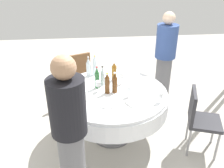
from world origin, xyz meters
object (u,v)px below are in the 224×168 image
(bottle_clear_near, at_px, (103,76))
(wine_glass_rear, at_px, (82,83))
(bottle_clear_mid, at_px, (95,66))
(bottle_amber_outer, at_px, (114,72))
(wine_glass_inner, at_px, (129,89))
(dining_table, at_px, (112,101))
(plate_far, at_px, (113,73))
(chair_right, at_px, (199,116))
(bottle_brown_rear, at_px, (107,84))
(bottle_green_right, at_px, (97,78))
(wine_glass_outer, at_px, (160,96))
(plate_east, at_px, (108,103))
(chair_outer, at_px, (78,71))
(plate_south, at_px, (84,97))
(person_near, at_px, (165,58))
(bottle_clear_left, at_px, (89,67))
(wine_glass_right, at_px, (122,76))
(wine_glass_west, at_px, (98,84))
(bottle_brown_inner, at_px, (115,83))
(person_mid, at_px, (70,132))
(plate_west, at_px, (137,88))

(bottle_clear_near, distance_m, wine_glass_rear, 0.30)
(bottle_clear_near, xyz_separation_m, bottle_clear_mid, (0.36, 0.09, 0.01))
(bottle_clear_near, height_order, bottle_amber_outer, bottle_amber_outer)
(wine_glass_rear, bearing_deg, wine_glass_inner, -113.60)
(dining_table, relative_size, plate_far, 6.19)
(dining_table, xyz_separation_m, chair_right, (-0.37, -1.08, -0.08))
(bottle_brown_rear, height_order, bottle_green_right, bottle_green_right)
(wine_glass_outer, xyz_separation_m, plate_east, (0.03, 0.63, -0.09))
(bottle_clear_near, height_order, chair_outer, bottle_clear_near)
(plate_south, bearing_deg, wine_glass_rear, 6.25)
(bottle_clear_near, relative_size, plate_south, 1.34)
(bottle_clear_mid, xyz_separation_m, person_near, (0.32, -1.17, -0.05))
(bottle_clear_left, height_order, bottle_brown_rear, bottle_clear_left)
(bottle_clear_mid, xyz_separation_m, plate_far, (-0.00, -0.27, -0.13))
(wine_glass_right, bearing_deg, wine_glass_west, 119.64)
(bottle_clear_left, relative_size, wine_glass_rear, 2.21)
(wine_glass_inner, xyz_separation_m, plate_far, (0.72, 0.14, -0.10))
(bottle_brown_rear, relative_size, wine_glass_rear, 2.12)
(bottle_brown_inner, height_order, wine_glass_west, bottle_brown_inner)
(bottle_clear_near, distance_m, person_near, 1.28)
(bottle_amber_outer, height_order, person_mid, person_mid)
(plate_far, distance_m, person_mid, 1.61)
(plate_west, xyz_separation_m, person_near, (0.85, -0.63, 0.08))
(bottle_clear_left, bearing_deg, bottle_brown_rear, -157.42)
(bottle_brown_rear, relative_size, plate_south, 1.39)
(bottle_green_right, height_order, person_near, person_near)
(wine_glass_west, xyz_separation_m, plate_west, (0.02, -0.52, -0.10))
(wine_glass_outer, xyz_separation_m, chair_outer, (1.53, 1.05, -0.32))
(plate_west, height_order, person_near, person_near)
(bottle_clear_left, bearing_deg, plate_east, -165.43)
(dining_table, bearing_deg, person_mid, 152.22)
(wine_glass_west, distance_m, plate_west, 0.53)
(person_mid, bearing_deg, wine_glass_outer, -122.25)
(wine_glass_right, height_order, wine_glass_west, wine_glass_right)
(bottle_clear_near, relative_size, plate_west, 1.18)
(bottle_amber_outer, bearing_deg, bottle_clear_near, 127.52)
(wine_glass_right, relative_size, wine_glass_west, 1.06)
(chair_outer, bearing_deg, plate_south, -106.96)
(bottle_clear_mid, relative_size, plate_south, 1.43)
(plate_south, bearing_deg, plate_east, -121.32)
(bottle_green_right, distance_m, plate_south, 0.34)
(bottle_clear_near, height_order, wine_glass_outer, bottle_clear_near)
(bottle_brown_inner, height_order, chair_right, bottle_brown_inner)
(dining_table, xyz_separation_m, bottle_clear_mid, (0.56, 0.20, 0.29))
(plate_east, height_order, chair_right, chair_right)
(wine_glass_outer, xyz_separation_m, plate_west, (0.37, 0.21, -0.09))
(wine_glass_outer, xyz_separation_m, chair_right, (-0.03, -0.52, -0.32))
(person_near, bearing_deg, chair_outer, -144.30)
(bottle_brown_inner, height_order, wine_glass_inner, bottle_brown_inner)
(bottle_brown_rear, distance_m, chair_outer, 1.35)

